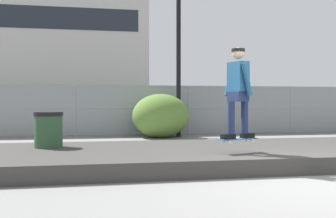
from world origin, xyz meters
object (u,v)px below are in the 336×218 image
at_px(skater, 238,87).
at_px(parked_car_mid, 192,111).
at_px(skateboard, 238,139).
at_px(trash_bin, 49,137).
at_px(street_lamp, 179,9).
at_px(parked_car_near, 71,111).
at_px(parked_car_far, 326,110).
at_px(shrub_left, 161,116).

xyz_separation_m(skater, parked_car_mid, (1.64, 10.12, -0.66)).
bearing_deg(skateboard, trash_bin, 157.06).
bearing_deg(street_lamp, parked_car_near, 136.62).
relative_size(parked_car_mid, parked_car_far, 0.99).
distance_m(street_lamp, shrub_left, 3.85).
xyz_separation_m(parked_car_near, shrub_left, (3.36, -4.06, -0.08)).
height_order(parked_car_mid, parked_car_far, same).
bearing_deg(trash_bin, parked_car_mid, 59.10).
bearing_deg(trash_bin, street_lamp, 52.66).
height_order(skateboard, street_lamp, street_lamp).
xyz_separation_m(street_lamp, parked_car_mid, (1.42, 3.73, -3.71)).
bearing_deg(skateboard, parked_car_mid, 80.82).
distance_m(skater, parked_car_mid, 10.28).
distance_m(street_lamp, parked_car_mid, 5.44).
distance_m(skateboard, parked_car_mid, 10.26).
height_order(skateboard, trash_bin, trash_bin).
distance_m(skateboard, trash_bin, 3.83).
distance_m(skater, parked_car_far, 13.47).
bearing_deg(skateboard, street_lamp, 88.08).
bearing_deg(street_lamp, skateboard, -91.92).
relative_size(skateboard, parked_car_far, 0.18).
height_order(street_lamp, parked_car_far, street_lamp).
distance_m(skateboard, parked_car_near, 10.92).
distance_m(parked_car_far, trash_bin, 15.02).
bearing_deg(skater, trash_bin, 157.06).
relative_size(skater, trash_bin, 1.61).
bearing_deg(street_lamp, trash_bin, -127.34).
bearing_deg(parked_car_far, shrub_left, -155.08).
height_order(shrub_left, trash_bin, shrub_left).
relative_size(parked_car_mid, shrub_left, 2.28).
bearing_deg(shrub_left, skateboard, -85.67).
relative_size(skateboard, skater, 0.50).
height_order(skateboard, parked_car_mid, parked_car_mid).
distance_m(skateboard, skater, 0.94).
height_order(skater, street_lamp, street_lamp).
bearing_deg(trash_bin, skateboard, -22.94).
distance_m(parked_car_mid, trash_bin, 10.06).
bearing_deg(parked_car_mid, skateboard, -99.18).
bearing_deg(trash_bin, parked_car_near, 91.96).
height_order(parked_car_mid, trash_bin, parked_car_mid).
distance_m(parked_car_near, parked_car_mid, 5.46).
distance_m(skateboard, parked_car_far, 13.46).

